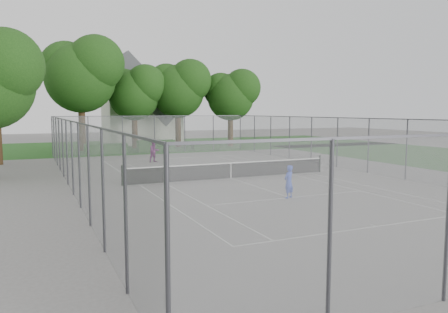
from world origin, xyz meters
name	(u,v)px	position (x,y,z in m)	size (l,w,h in m)	color
ground	(231,178)	(0.00, 0.00, 0.00)	(120.00, 120.00, 0.00)	slate
grass_far	(134,146)	(0.00, 26.00, 0.00)	(60.00, 20.00, 0.00)	#1A4915
court_markings	(231,178)	(0.00, 0.00, 0.01)	(11.03, 23.83, 0.01)	beige
tennis_net	(231,170)	(0.00, 0.00, 0.51)	(12.87, 0.10, 1.10)	black
perimeter_fence	(231,148)	(0.00, 0.00, 1.81)	(18.08, 34.08, 3.52)	#38383D
tree_far_left	(81,72)	(-5.87, 21.92, 7.76)	(7.85, 7.17, 11.29)	#352213
tree_far_midleft	(135,91)	(-0.42, 23.07, 6.05)	(6.13, 5.60, 8.82)	#352213
tree_far_midright	(179,87)	(4.32, 22.74, 6.56)	(6.64, 6.07, 9.55)	#352213
tree_far_right	(231,93)	(10.06, 21.42, 5.92)	(5.99, 5.47, 8.62)	#352213
hedge_left	(106,149)	(-4.40, 17.72, 0.48)	(3.82, 1.15, 0.95)	#1F4F19
hedge_mid	(156,146)	(0.46, 18.26, 0.56)	(3.58, 1.02, 1.13)	#1F4F19
hedge_right	(205,145)	(5.77, 18.55, 0.43)	(2.84, 1.04, 0.85)	#1F4F19
house	(141,108)	(1.68, 29.12, 4.27)	(8.53, 6.61, 10.61)	beige
girl_player	(289,182)	(-0.08, -6.41, 0.76)	(0.55, 0.36, 1.52)	blue
woman_player	(154,151)	(-1.98, 9.82, 0.86)	(0.84, 0.65, 1.72)	#7B2971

